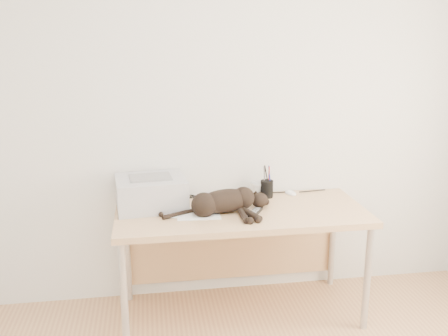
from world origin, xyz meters
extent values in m
plane|color=silver|center=(0.00, 1.75, 1.30)|extent=(3.50, 0.00, 3.50)
cube|color=tan|center=(0.00, 1.39, 0.72)|extent=(1.60, 0.70, 0.04)
cylinder|color=#B2B2B4|center=(-0.75, 1.09, 0.35)|extent=(0.04, 0.04, 0.70)
cylinder|color=#B2B2B4|center=(0.75, 1.09, 0.35)|extent=(0.04, 0.04, 0.70)
cylinder|color=#B2B2B4|center=(-0.75, 1.69, 0.35)|extent=(0.04, 0.04, 0.70)
cylinder|color=#B2B2B4|center=(0.75, 1.69, 0.35)|extent=(0.04, 0.04, 0.70)
cube|color=tan|center=(0.00, 1.72, 0.40)|extent=(1.48, 0.02, 0.60)
cube|color=#B5B5BA|center=(-0.57, 1.54, 0.84)|extent=(0.47, 0.41, 0.20)
cube|color=black|center=(-0.57, 1.54, 0.85)|extent=(0.37, 0.06, 0.12)
cube|color=gray|center=(-0.57, 1.54, 0.94)|extent=(0.28, 0.21, 0.01)
cube|color=white|center=(-0.28, 1.34, 0.74)|extent=(0.28, 0.20, 0.00)
cube|color=white|center=(-0.31, 1.36, 0.74)|extent=(0.31, 0.25, 0.00)
ellipsoid|color=black|center=(-0.11, 1.37, 0.82)|extent=(0.39, 0.23, 0.15)
sphere|color=black|center=(-0.25, 1.33, 0.81)|extent=(0.16, 0.16, 0.16)
ellipsoid|color=black|center=(0.12, 1.41, 0.79)|extent=(0.13, 0.12, 0.10)
cone|color=black|center=(0.11, 1.46, 0.83)|extent=(0.05, 0.06, 0.05)
cone|color=black|center=(0.13, 1.46, 0.83)|extent=(0.05, 0.06, 0.05)
cylinder|color=black|center=(-0.02, 1.25, 0.76)|extent=(0.08, 0.21, 0.04)
cylinder|color=black|center=(0.03, 1.26, 0.76)|extent=(0.08, 0.21, 0.04)
cylinder|color=black|center=(-0.41, 1.34, 0.75)|extent=(0.23, 0.08, 0.03)
imported|color=white|center=(0.17, 1.67, 0.79)|extent=(0.15, 0.15, 0.10)
cylinder|color=black|center=(0.22, 1.62, 0.80)|extent=(0.09, 0.09, 0.12)
cylinder|color=#990C0C|center=(0.21, 1.62, 0.88)|extent=(0.01, 0.01, 0.16)
cylinder|color=navy|center=(0.24, 1.64, 0.88)|extent=(0.01, 0.01, 0.16)
cylinder|color=black|center=(0.22, 1.61, 0.88)|extent=(0.01, 0.01, 0.16)
cube|color=gray|center=(0.13, 1.54, 0.75)|extent=(0.08, 0.19, 0.02)
cube|color=black|center=(0.08, 1.32, 0.75)|extent=(0.13, 0.17, 0.02)
ellipsoid|color=white|center=(0.41, 1.67, 0.76)|extent=(0.09, 0.12, 0.04)
camera|label=1|loc=(-0.58, -1.58, 1.83)|focal=40.00mm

